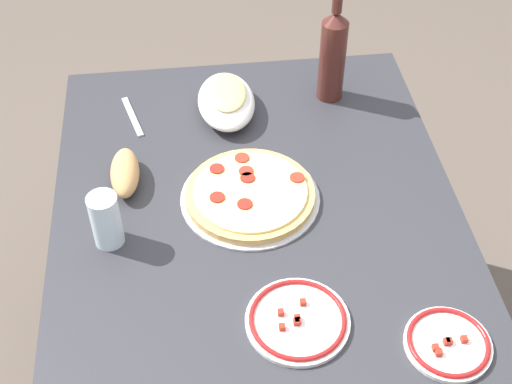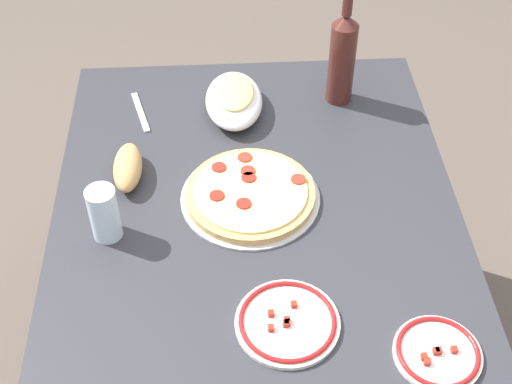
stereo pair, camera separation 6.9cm
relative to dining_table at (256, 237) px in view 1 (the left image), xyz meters
The scene contains 10 objects.
ground_plane 0.61m from the dining_table, ahead, with size 8.00×8.00×0.00m, color brown.
dining_table is the anchor object (origin of this frame).
pepperoni_pizza 0.14m from the dining_table, 55.02° to the left, with size 0.33×0.33×0.03m.
baked_pasta_dish 0.38m from the dining_table, ahead, with size 0.24×0.15×0.08m.
wine_bottle 0.52m from the dining_table, 33.07° to the right, with size 0.07×0.07×0.33m.
water_glass 0.40m from the dining_table, 103.90° to the left, with size 0.07×0.07×0.13m, color silver.
side_plate_near 0.38m from the dining_table, behind, with size 0.21×0.21×0.02m.
side_plate_far 0.56m from the dining_table, 143.34° to the right, with size 0.17×0.17×0.02m.
bread_loaf 0.36m from the dining_table, 71.61° to the left, with size 0.16×0.07×0.06m, color tan.
fork_right 0.47m from the dining_table, 39.77° to the left, with size 0.17×0.02×0.01m, color #B7B7BC.
Camera 1 is at (-1.15, 0.14, 1.93)m, focal length 49.88 mm.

